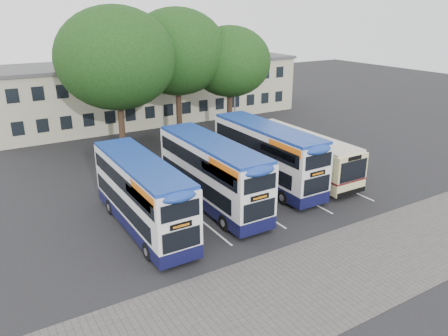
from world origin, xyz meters
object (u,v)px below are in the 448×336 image
object	(u,v)px
tree_left	(116,58)
bus_dd_mid	(212,171)
lamp_post	(235,75)
bus_dd_right	(267,153)
bus_single	(299,152)
bus_dd_left	(142,192)
tree_mid	(177,52)
tree_right	(230,62)

from	to	relation	value
tree_left	bus_dd_mid	distance (m)	13.45
lamp_post	bus_dd_right	size ratio (longest dim) A/B	0.92
bus_single	bus_dd_right	bearing A→B (deg)	-174.60
lamp_post	tree_left	distance (m)	13.73
bus_dd_left	bus_dd_mid	distance (m)	4.73
tree_mid	tree_right	size ratio (longest dim) A/B	1.15
tree_mid	bus_single	world-z (taller)	tree_mid
bus_dd_left	bus_dd_mid	world-z (taller)	bus_dd_mid
tree_left	bus_single	bearing A→B (deg)	-49.55
tree_right	bus_single	xyz separation A→B (m)	(-1.23, -11.32, -5.14)
bus_dd_mid	tree_right	bearing A→B (deg)	54.13
tree_left	bus_single	world-z (taller)	tree_left
lamp_post	bus_dd_mid	distance (m)	19.73
tree_right	bus_single	world-z (taller)	tree_right
bus_dd_mid	tree_mid	bearing A→B (deg)	71.88
tree_right	lamp_post	bearing A→B (deg)	50.14
lamp_post	tree_right	distance (m)	4.30
tree_left	bus_dd_mid	bearing A→B (deg)	-83.65
tree_left	bus_dd_right	size ratio (longest dim) A/B	1.19
tree_left	tree_right	xyz separation A→B (m)	(10.50, 0.45, -0.90)
tree_mid	bus_dd_mid	world-z (taller)	tree_mid
tree_left	bus_dd_mid	size ratio (longest dim) A/B	1.20
tree_mid	bus_dd_mid	distance (m)	15.57
bus_dd_right	bus_single	xyz separation A→B (m)	(3.10, 0.29, -0.55)
bus_dd_mid	bus_single	size ratio (longest dim) A/B	0.96
lamp_post	tree_left	bearing A→B (deg)	-165.10
lamp_post	tree_left	size ratio (longest dim) A/B	0.78
lamp_post	tree_mid	xyz separation A→B (m)	(-7.14, -1.85, 2.73)
bus_dd_right	tree_right	bearing A→B (deg)	69.56
bus_dd_right	bus_dd_mid	bearing A→B (deg)	-167.92
bus_dd_mid	bus_single	world-z (taller)	bus_dd_mid
bus_single	bus_dd_mid	bearing A→B (deg)	-170.50
tree_mid	bus_single	xyz separation A→B (m)	(3.39, -12.49, -6.11)
lamp_post	bus_dd_right	bearing A→B (deg)	-115.08
lamp_post	tree_left	xyz separation A→B (m)	(-13.02, -3.46, 2.65)
tree_left	bus_single	distance (m)	15.51
tree_right	bus_dd_left	distance (m)	19.78
lamp_post	bus_dd_right	xyz separation A→B (m)	(-6.85, -14.63, -2.84)
lamp_post	tree_mid	distance (m)	7.87
bus_dd_left	tree_right	bearing A→B (deg)	44.02
bus_dd_right	bus_dd_left	bearing A→B (deg)	-169.61
tree_right	bus_dd_left	xyz separation A→B (m)	(-13.82, -13.36, -4.68)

